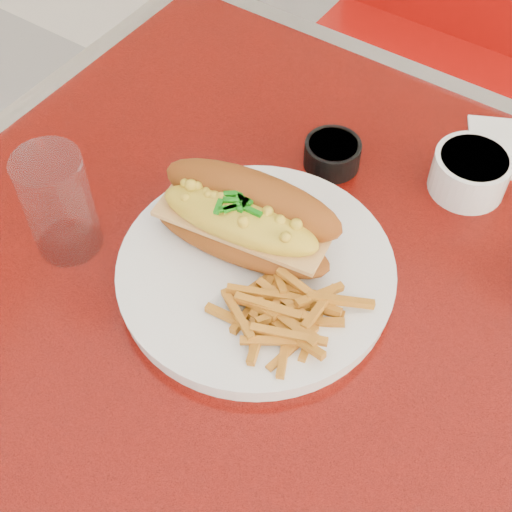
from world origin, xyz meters
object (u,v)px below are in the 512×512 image
Objects in this scene: mac_hoagie at (244,218)px; sauce_cup_left at (332,153)px; water_tumbler at (59,204)px; gravy_ramekin at (470,172)px; dinner_plate at (256,272)px; diner_table at (395,417)px; fork at (314,301)px.

sauce_cup_left is at bearing 78.76° from mac_hoagie.
gravy_ramekin is at bearing 44.32° from water_tumbler.
sauce_cup_left reaches higher than dinner_plate.
gravy_ramekin is at bearing 20.14° from sauce_cup_left.
water_tumbler is (-0.39, -0.09, 0.23)m from diner_table.
water_tumbler is at bearing -123.86° from sauce_cup_left.
water_tumbler is at bearing -166.34° from diner_table.
diner_table is at bearing -8.87° from mac_hoagie.
water_tumbler is at bearing -159.66° from dinner_plate.
dinner_plate reaches higher than diner_table.
fork is 1.58× the size of sauce_cup_left.
mac_hoagie is 1.70× the size of water_tumbler.
diner_table is 0.46m from water_tumbler.
sauce_cup_left is (-0.15, -0.06, -0.01)m from gravy_ramekin.
mac_hoagie is at bearing 179.23° from diner_table.
gravy_ramekin is 1.39× the size of sauce_cup_left.
fork is 0.26m from gravy_ramekin.
gravy_ramekin is at bearing -3.21° from fork.
mac_hoagie is 0.18m from sauce_cup_left.
gravy_ramekin reaches higher than diner_table.
sauce_cup_left is at bearing 35.17° from fork.
diner_table is at bearing -68.98° from fork.
water_tumbler reaches higher than sauce_cup_left.
mac_hoagie is at bearing -125.30° from gravy_ramekin.
gravy_ramekin is 0.47m from water_tumbler.
diner_table is at bearing 13.66° from water_tumbler.
gravy_ramekin reaches higher than fork.
dinner_plate is 0.22m from water_tumbler.
dinner_plate reaches higher than fork.
sauce_cup_left is (-0.02, 0.20, 0.01)m from dinner_plate.
dinner_plate is at bearing -84.11° from sauce_cup_left.
dinner_plate is 0.29m from gravy_ramekin.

